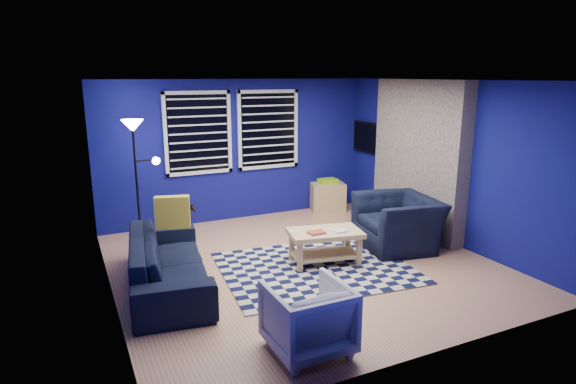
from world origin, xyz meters
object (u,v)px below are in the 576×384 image
(cabinet, at_px, (328,196))
(floor_lamp, at_px, (135,143))
(tv, at_px, (369,138))
(armchair_big, at_px, (398,222))
(coffee_table, at_px, (325,240))
(armchair_bent, at_px, (308,318))
(sofa, at_px, (168,262))
(rocking_horse, at_px, (180,218))

(cabinet, distance_m, floor_lamp, 3.81)
(tv, distance_m, cabinet, 1.37)
(floor_lamp, bearing_deg, armchair_big, -28.33)
(coffee_table, xyz_separation_m, floor_lamp, (-2.16, 1.99, 1.23))
(tv, xyz_separation_m, coffee_table, (-2.16, -2.11, -1.06))
(armchair_big, relative_size, floor_lamp, 0.62)
(armchair_bent, distance_m, cabinet, 4.96)
(sofa, height_order, armchair_big, armchair_big)
(tv, height_order, sofa, tv)
(armchair_big, xyz_separation_m, rocking_horse, (-2.86, 2.01, -0.11))
(sofa, xyz_separation_m, armchair_big, (3.46, -0.05, 0.06))
(rocking_horse, relative_size, coffee_table, 0.46)
(tv, height_order, rocking_horse, tv)
(sofa, bearing_deg, coffee_table, -86.08)
(sofa, relative_size, coffee_table, 2.07)
(floor_lamp, bearing_deg, rocking_horse, 11.25)
(tv, relative_size, rocking_horse, 1.99)
(armchair_bent, xyz_separation_m, cabinet, (2.64, 4.20, -0.06))
(tv, distance_m, rocking_horse, 3.85)
(cabinet, bearing_deg, armchair_bent, -106.31)
(tv, relative_size, coffee_table, 0.92)
(rocking_horse, xyz_separation_m, floor_lamp, (-0.63, -0.13, 1.29))
(cabinet, height_order, floor_lamp, floor_lamp)
(armchair_bent, bearing_deg, coffee_table, -123.94)
(tv, distance_m, floor_lamp, 4.32)
(armchair_big, distance_m, armchair_bent, 3.22)
(armchair_big, bearing_deg, sofa, -81.45)
(rocking_horse, bearing_deg, tv, -99.70)
(cabinet, bearing_deg, armchair_big, -76.03)
(rocking_horse, distance_m, cabinet, 2.95)
(tv, height_order, armchair_bent, tv)
(sofa, distance_m, floor_lamp, 2.22)
(tv, height_order, armchair_big, tv)
(armchair_big, distance_m, floor_lamp, 4.14)
(cabinet, bearing_deg, rocking_horse, -159.45)
(tv, bearing_deg, rocking_horse, 179.86)
(armchair_bent, relative_size, cabinet, 1.02)
(sofa, distance_m, armchair_bent, 2.18)
(sofa, height_order, cabinet, sofa)
(tv, xyz_separation_m, cabinet, (-0.75, 0.25, -1.12))
(sofa, xyz_separation_m, rocking_horse, (0.59, 1.96, -0.05))
(cabinet, bearing_deg, tv, -2.57)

